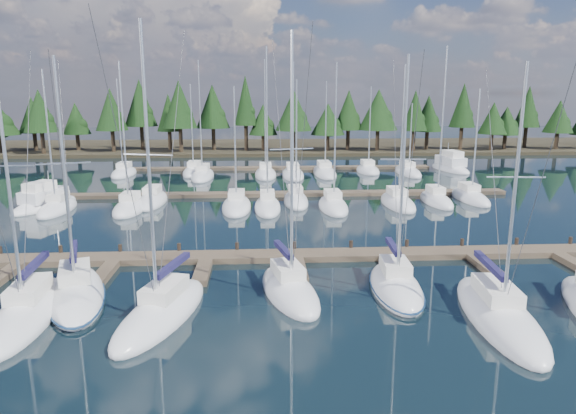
{
  "coord_description": "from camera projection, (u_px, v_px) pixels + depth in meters",
  "views": [
    {
      "loc": [
        -2.45,
        -15.35,
        11.02
      ],
      "look_at": [
        -0.27,
        22.0,
        2.72
      ],
      "focal_mm": 32.0,
      "sensor_mm": 36.0,
      "label": 1
    }
  ],
  "objects": [
    {
      "name": "ground",
      "position": [
        286.0,
        217.0,
        46.73
      ],
      "size": [
        260.0,
        260.0,
        0.0
      ],
      "primitive_type": "plane",
      "color": "black",
      "rests_on": "ground"
    },
    {
      "name": "tree_line",
      "position": [
        254.0,
        113.0,
        93.85
      ],
      "size": [
        184.8,
        11.58,
        13.7
      ],
      "color": "black",
      "rests_on": "far_shore"
    },
    {
      "name": "far_shore",
      "position": [
        270.0,
        147.0,
        105.14
      ],
      "size": [
        220.0,
        30.0,
        0.6
      ],
      "primitive_type": "cube",
      "color": "#2B2417",
      "rests_on": "ground"
    },
    {
      "name": "back_docks",
      "position": [
        278.0,
        180.0,
        65.77
      ],
      "size": [
        50.0,
        21.8,
        0.4
      ],
      "color": "brown",
      "rests_on": "ground"
    },
    {
      "name": "motor_yacht_right",
      "position": [
        450.0,
        167.0,
        75.22
      ],
      "size": [
        4.44,
        9.86,
        4.76
      ],
      "color": "silver",
      "rests_on": "ground"
    },
    {
      "name": "front_sailboat_5",
      "position": [
        498.0,
        314.0,
        25.53
      ],
      "size": [
        4.0,
        10.55,
        13.2
      ],
      "color": "silver",
      "rests_on": "ground"
    },
    {
      "name": "front_sailboat_0",
      "position": [
        28.0,
        312.0,
        25.73
      ],
      "size": [
        3.53,
        9.75,
        14.08
      ],
      "color": "silver",
      "rests_on": "ground"
    },
    {
      "name": "motor_yacht_left",
      "position": [
        44.0,
        203.0,
        50.55
      ],
      "size": [
        5.45,
        9.09,
        4.31
      ],
      "color": "silver",
      "rests_on": "ground"
    },
    {
      "name": "front_sailboat_3",
      "position": [
        289.0,
        289.0,
        28.66
      ],
      "size": [
        4.17,
        7.93,
        14.89
      ],
      "color": "silver",
      "rests_on": "ground"
    },
    {
      "name": "back_sailboat_rows",
      "position": [
        277.0,
        186.0,
        61.11
      ],
      "size": [
        44.21,
        31.7,
        16.94
      ],
      "color": "silver",
      "rests_on": "ground"
    },
    {
      "name": "front_sailboat_1",
      "position": [
        76.0,
        293.0,
        28.25
      ],
      "size": [
        5.76,
        9.89,
        13.65
      ],
      "color": "silver",
      "rests_on": "ground"
    },
    {
      "name": "front_sailboat_2",
      "position": [
        162.0,
        312.0,
        25.76
      ],
      "size": [
        5.0,
        9.37,
        15.02
      ],
      "color": "silver",
      "rests_on": "ground"
    },
    {
      "name": "front_sailboat_4",
      "position": [
        396.0,
        286.0,
        29.24
      ],
      "size": [
        3.3,
        7.88,
        13.79
      ],
      "color": "silver",
      "rests_on": "ground"
    },
    {
      "name": "main_dock",
      "position": [
        296.0,
        258.0,
        34.36
      ],
      "size": [
        44.0,
        6.13,
        0.9
      ],
      "color": "brown",
      "rests_on": "ground"
    }
  ]
}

